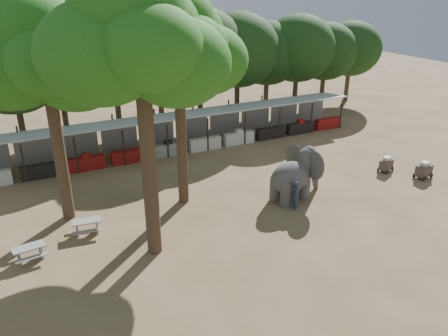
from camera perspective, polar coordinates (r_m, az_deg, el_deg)
name	(u,v)px	position (r m, az deg, el deg)	size (l,w,h in m)	color
ground	(290,240)	(21.15, 8.62, -9.30)	(100.00, 100.00, 0.00)	brown
vendor_stalls	(182,133)	(31.82, -5.52, 4.54)	(28.00, 2.99, 2.80)	#A8AAAF
yard_tree_left	(40,56)	(21.86, -22.85, 13.36)	(7.10, 6.90, 11.02)	#332316
yard_tree_center	(135,41)	(17.32, -11.56, 15.92)	(7.10, 6.90, 12.04)	#332316
yard_tree_back	(174,43)	(22.09, -6.60, 15.93)	(7.10, 6.90, 11.36)	#332316
backdrop_trees	(156,62)	(35.53, -8.92, 13.52)	(46.46, 5.95, 8.33)	#332316
elephant	(296,174)	(24.54, 9.44, -0.78)	(3.86, 2.87, 2.88)	#3E3B3B
handler	(296,195)	(23.56, 9.40, -3.52)	(0.58, 0.39, 1.62)	#26384C
picnic_table_near	(30,251)	(21.14, -24.06, -9.89)	(1.49, 1.37, 0.67)	gray
picnic_table_far	(87,225)	(22.25, -17.49, -7.10)	(1.52, 1.40, 0.69)	gray
cart_front	(424,170)	(29.74, 24.65, -0.24)	(1.19, 0.86, 1.07)	#3A2D29
cart_back	(386,164)	(29.89, 20.43, 0.47)	(1.16, 0.93, 0.98)	#3A2D29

